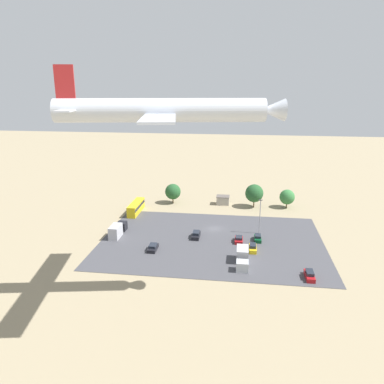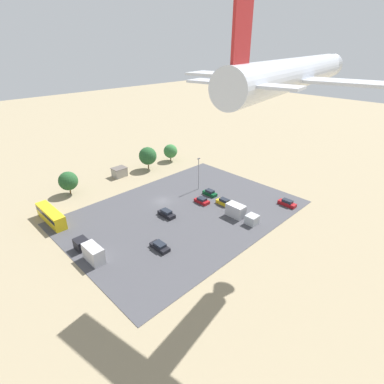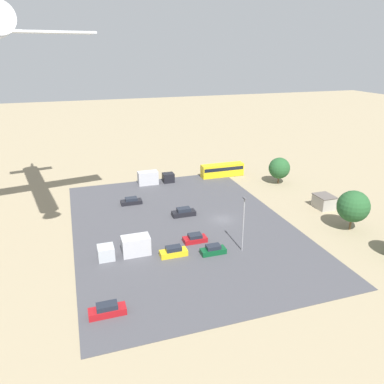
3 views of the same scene
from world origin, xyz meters
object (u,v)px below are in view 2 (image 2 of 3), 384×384
parked_car_3 (202,201)px  parked_truck_1 (90,251)px  parked_truck_0 (240,213)px  airplane (297,73)px  bus (51,215)px  parked_car_5 (160,246)px  parked_car_4 (166,214)px  parked_car_1 (224,202)px  parked_car_0 (287,203)px  parked_car_2 (210,193)px  shed_building (119,172)px

parked_car_3 → parked_truck_1: 31.66m
parked_truck_0 → airplane: (12.81, 15.85, 32.83)m
bus → parked_car_5: size_ratio=2.51×
parked_car_3 → parked_car_4: 11.10m
parked_car_1 → airplane: 43.34m
parked_car_3 → airplane: bearing=-113.3°
parked_car_0 → parked_car_2: 20.53m
parked_car_2 → parked_car_3: bearing=17.6°
shed_building → airplane: airplane is taller
parked_car_5 → shed_building: bearing=-111.1°
parked_car_2 → parked_car_4: (15.78, 0.16, 0.04)m
parked_car_4 → parked_truck_0: size_ratio=0.57×
parked_car_2 → parked_truck_1: size_ratio=0.46×
parked_car_5 → parked_truck_0: (-21.28, 4.16, 0.82)m
parked_car_3 → parked_truck_0: parked_truck_0 is taller
parked_car_5 → airplane: (-8.47, 20.01, 33.65)m
shed_building → parked_car_4: 29.55m
bus → parked_truck_0: (-32.74, 30.01, -0.36)m
parked_car_1 → parked_truck_1: 35.35m
parked_truck_1 → parked_car_0: bearing=-19.6°
parked_car_1 → parked_car_5: bearing=6.7°
parked_car_0 → parked_car_5: bearing=165.7°
parked_car_0 → parked_car_4: bearing=145.2°
parked_truck_0 → parked_car_3: bearing=-85.5°
parked_car_1 → parked_car_4: parked_car_1 is taller
parked_truck_0 → parked_truck_1: bearing=-19.8°
bus → parked_car_4: bearing=140.8°
parked_car_1 → parked_truck_0: parked_truck_0 is taller
parked_car_2 → parked_car_5: parked_car_2 is taller
parked_car_4 → airplane: airplane is taller
parked_car_0 → parked_car_4: parked_car_4 is taller
parked_car_0 → parked_car_5: (34.99, -8.94, -0.07)m
bus → airplane: size_ratio=0.30×
shed_building → parked_car_3: size_ratio=1.05×
parked_car_3 → parked_truck_0: bearing=-85.5°
parked_car_2 → parked_truck_1: bearing=2.4°
parked_car_2 → parked_car_4: bearing=0.6°
parked_car_2 → parked_truck_1: (36.41, 1.53, 0.85)m
parked_car_4 → parked_car_5: parked_car_4 is taller
bus → parked_car_5: 28.30m
parked_truck_0 → airplane: 38.64m
parked_car_2 → parked_truck_0: size_ratio=0.50×
parked_car_2 → airplane: bearing=60.2°
parked_car_2 → parked_car_5: (25.12, 9.07, -0.05)m
parked_car_2 → airplane: 47.45m
shed_building → parked_truck_0: size_ratio=0.51×
bus → parked_truck_1: bus is taller
parked_truck_1 → shed_building: bearing=49.5°
parked_car_5 → parked_car_2: bearing=-160.2°
bus → parked_car_4: bus is taller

